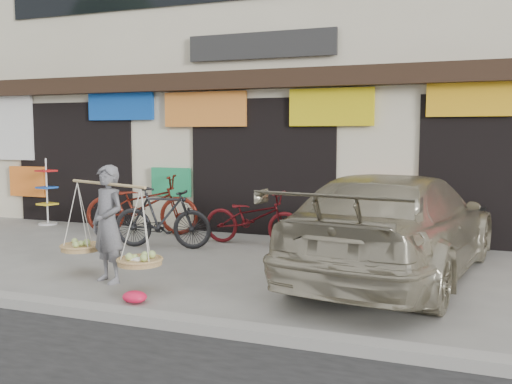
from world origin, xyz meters
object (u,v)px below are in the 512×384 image
at_px(bike_1, 162,218).
at_px(bike_2, 253,218).
at_px(street_vendor, 108,229).
at_px(bike_0, 142,205).
at_px(suv, 397,225).
at_px(display_rack, 47,198).

bearing_deg(bike_1, bike_2, -67.89).
xyz_separation_m(street_vendor, bike_2, (0.87, 3.15, -0.24)).
xyz_separation_m(bike_0, bike_2, (2.45, -0.21, -0.10)).
bearing_deg(bike_2, suv, -118.35).
relative_size(bike_2, suv, 0.35).
distance_m(bike_0, suv, 5.45).
xyz_separation_m(bike_0, suv, (5.18, -1.69, 0.14)).
distance_m(street_vendor, suv, 3.96).
xyz_separation_m(suv, display_rack, (-7.81, 2.01, -0.14)).
bearing_deg(display_rack, street_vendor, -41.13).
relative_size(bike_1, suv, 0.34).
height_order(bike_1, suv, suv).
relative_size(street_vendor, display_rack, 1.25).
bearing_deg(display_rack, bike_2, -5.90).
height_order(bike_0, suv, suv).
relative_size(street_vendor, suv, 0.35).
height_order(bike_0, display_rack, display_rack).
distance_m(street_vendor, bike_0, 3.72).
height_order(bike_2, display_rack, display_rack).
xyz_separation_m(street_vendor, bike_1, (-0.51, 2.30, -0.19)).
relative_size(bike_0, bike_2, 1.21).
bearing_deg(bike_1, street_vendor, -177.04).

